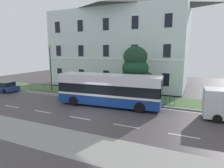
{
  "coord_description": "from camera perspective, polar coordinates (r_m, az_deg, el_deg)",
  "views": [
    {
      "loc": [
        8.49,
        -14.28,
        5.49
      ],
      "look_at": [
        0.14,
        4.3,
        1.87
      ],
      "focal_mm": 30.52,
      "sensor_mm": 36.0,
      "label": 1
    }
  ],
  "objects": [
    {
      "name": "street_lamp_post",
      "position": [
        26.59,
        -17.96,
        5.58
      ],
      "size": [
        0.36,
        0.24,
        6.06
      ],
      "color": "#333338",
      "rests_on": "ground_plane"
    },
    {
      "name": "parked_hatchback_00",
      "position": [
        29.66,
        -29.85,
        -0.69
      ],
      "size": [
        4.37,
        2.11,
        1.31
      ],
      "rotation": [
        0.0,
        0.0,
        3.19
      ],
      "color": "navy",
      "rests_on": "ground_plane"
    },
    {
      "name": "single_decker_bus",
      "position": [
        18.82,
        -0.93,
        -1.68
      ],
      "size": [
        10.37,
        3.17,
        3.14
      ],
      "rotation": [
        0.0,
        0.0,
        0.08
      ],
      "color": "navy",
      "rests_on": "ground_plane"
    },
    {
      "name": "ground_plane",
      "position": [
        18.12,
        -5.06,
        -7.66
      ],
      "size": [
        60.0,
        56.0,
        0.18
      ],
      "color": "#453F43"
    },
    {
      "name": "litter_bin",
      "position": [
        20.58,
        12.32,
        -3.77
      ],
      "size": [
        0.55,
        0.55,
        1.04
      ],
      "color": "#4C4742",
      "rests_on": "ground_plane"
    },
    {
      "name": "evergreen_tree",
      "position": [
        21.22,
        7.27,
        1.38
      ],
      "size": [
        4.34,
        4.34,
        6.15
      ],
      "color": "#423328",
      "rests_on": "ground_plane"
    },
    {
      "name": "georgian_townhouse",
      "position": [
        30.15,
        2.16,
        12.28
      ],
      "size": [
        20.25,
        9.45,
        12.99
      ],
      "color": "silver",
      "rests_on": "ground_plane"
    },
    {
      "name": "iron_verge_railing",
      "position": [
        22.38,
        -6.87,
        -2.55
      ],
      "size": [
        19.14,
        0.04,
        0.97
      ],
      "color": "black",
      "rests_on": "ground_plane"
    }
  ]
}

